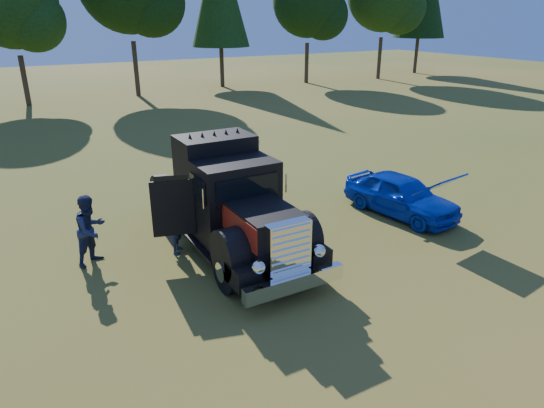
{
  "coord_description": "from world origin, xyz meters",
  "views": [
    {
      "loc": [
        -6.05,
        -9.36,
        6.08
      ],
      "look_at": [
        -0.21,
        0.94,
        1.43
      ],
      "focal_mm": 32.0,
      "sensor_mm": 36.0,
      "label": 1
    }
  ],
  "objects": [
    {
      "name": "diamond_t_truck",
      "position": [
        -1.03,
        1.81,
        1.28
      ],
      "size": [
        3.35,
        7.16,
        3.0
      ],
      "color": "black",
      "rests_on": "ground"
    },
    {
      "name": "ground",
      "position": [
        0.0,
        0.0,
        0.0
      ],
      "size": [
        120.0,
        120.0,
        0.0
      ],
      "primitive_type": "plane",
      "color": "#3F5418",
      "rests_on": "ground"
    },
    {
      "name": "spectator_near",
      "position": [
        -2.43,
        2.28,
        0.83
      ],
      "size": [
        0.64,
        0.72,
        1.67
      ],
      "primitive_type": "imported",
      "rotation": [
        0.0,
        0.0,
        1.07
      ],
      "color": "#1E1F47",
      "rests_on": "ground"
    },
    {
      "name": "spectator_far",
      "position": [
        -4.52,
        2.77,
        0.93
      ],
      "size": [
        1.15,
        1.1,
        1.87
      ],
      "primitive_type": "imported",
      "rotation": [
        0.0,
        0.0,
        0.6
      ],
      "color": "#223850",
      "rests_on": "ground"
    },
    {
      "name": "hotrod_coupe",
      "position": [
        4.76,
        1.29,
        0.67
      ],
      "size": [
        2.1,
        4.28,
        1.89
      ],
      "color": "#0823B8",
      "rests_on": "ground"
    }
  ]
}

